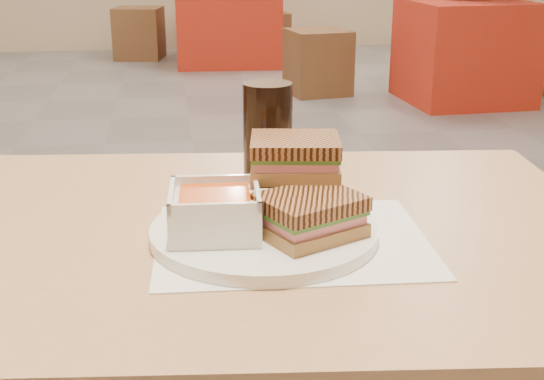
{
  "coord_description": "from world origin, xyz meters",
  "views": [
    {
      "loc": [
        -0.11,
        -2.84,
        1.12
      ],
      "look_at": [
        0.01,
        -2.0,
        0.82
      ],
      "focal_mm": 47.57,
      "sensor_mm": 36.0,
      "label": 1
    }
  ],
  "objects": [
    {
      "name": "bg_chair_1l",
      "position": [
        0.99,
        2.48,
        0.24
      ],
      "size": [
        0.49,
        0.49,
        0.48
      ],
      "color": "brown",
      "rests_on": "ground"
    },
    {
      "name": "cola_glass",
      "position": [
        0.03,
        -1.78,
        0.83
      ],
      "size": [
        0.08,
        0.08,
        0.16
      ],
      "color": "black",
      "rests_on": "main_table"
    },
    {
      "name": "bg_chair_2l",
      "position": [
        -0.39,
        4.39,
        0.24
      ],
      "size": [
        0.51,
        0.51,
        0.49
      ],
      "color": "brown",
      "rests_on": "ground"
    },
    {
      "name": "tray_liner",
      "position": [
        0.04,
        -2.0,
        0.75
      ],
      "size": [
        0.36,
        0.29,
        0.0
      ],
      "color": "white",
      "rests_on": "main_table"
    },
    {
      "name": "bg_table_2",
      "position": [
        0.44,
        4.01,
        0.41
      ],
      "size": [
        0.97,
        0.97,
        0.82
      ],
      "color": "red",
      "rests_on": "ground"
    },
    {
      "name": "bg_table_1",
      "position": [
        1.97,
        2.07,
        0.35
      ],
      "size": [
        0.85,
        0.85,
        0.71
      ],
      "color": "red",
      "rests_on": "ground"
    },
    {
      "name": "plate",
      "position": [
        0.0,
        -1.99,
        0.76
      ],
      "size": [
        0.29,
        0.29,
        0.02
      ],
      "color": "white",
      "rests_on": "tray_liner"
    },
    {
      "name": "bg_chair_2r",
      "position": [
        0.8,
        4.01,
        0.23
      ],
      "size": [
        0.44,
        0.44,
        0.46
      ],
      "color": "brown",
      "rests_on": "ground"
    },
    {
      "name": "soup_bowl",
      "position": [
        -0.06,
        -2.0,
        0.79
      ],
      "size": [
        0.12,
        0.12,
        0.06
      ],
      "color": "white",
      "rests_on": "plate"
    },
    {
      "name": "panini_upper",
      "position": [
        0.05,
        -1.94,
        0.84
      ],
      "size": [
        0.13,
        0.11,
        0.05
      ],
      "color": "#A1733F",
      "rests_on": "panini_lower"
    },
    {
      "name": "panini_lower",
      "position": [
        0.05,
        -2.03,
        0.79
      ],
      "size": [
        0.15,
        0.14,
        0.05
      ],
      "color": "#A1733F",
      "rests_on": "plate"
    },
    {
      "name": "main_table",
      "position": [
        -0.12,
        -1.93,
        0.64
      ],
      "size": [
        1.27,
        0.82,
        0.75
      ],
      "color": "tan",
      "rests_on": "ground"
    },
    {
      "name": "bg_chair_1r",
      "position": [
        2.62,
        2.31,
        0.21
      ],
      "size": [
        0.48,
        0.48,
        0.43
      ],
      "color": "brown",
      "rests_on": "ground"
    }
  ]
}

